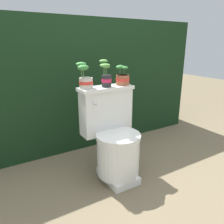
% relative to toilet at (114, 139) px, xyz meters
% --- Properties ---
extents(ground_plane, '(12.00, 12.00, 0.00)m').
position_rel_toilet_xyz_m(ground_plane, '(0.08, -0.06, -0.37)').
color(ground_plane, '#75664C').
extents(hedge_backdrop, '(2.95, 1.09, 1.44)m').
position_rel_toilet_xyz_m(hedge_backdrop, '(0.08, 1.19, 0.36)').
color(hedge_backdrop, black).
rests_on(hedge_backdrop, ground).
extents(toilet, '(0.49, 0.50, 0.82)m').
position_rel_toilet_xyz_m(toilet, '(0.00, 0.00, 0.00)').
color(toilet, white).
rests_on(toilet, ground).
extents(potted_plant_left, '(0.13, 0.14, 0.22)m').
position_rel_toilet_xyz_m(potted_plant_left, '(-0.19, 0.15, 0.53)').
color(potted_plant_left, beige).
rests_on(potted_plant_left, toilet).
extents(potted_plant_midleft, '(0.11, 0.10, 0.23)m').
position_rel_toilet_xyz_m(potted_plant_midleft, '(-0.00, 0.12, 0.54)').
color(potted_plant_midleft, '#262628').
rests_on(potted_plant_midleft, toilet).
extents(potted_plant_middle, '(0.12, 0.12, 0.18)m').
position_rel_toilet_xyz_m(potted_plant_middle, '(0.18, 0.14, 0.51)').
color(potted_plant_middle, '#9E5638').
rests_on(potted_plant_middle, toilet).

